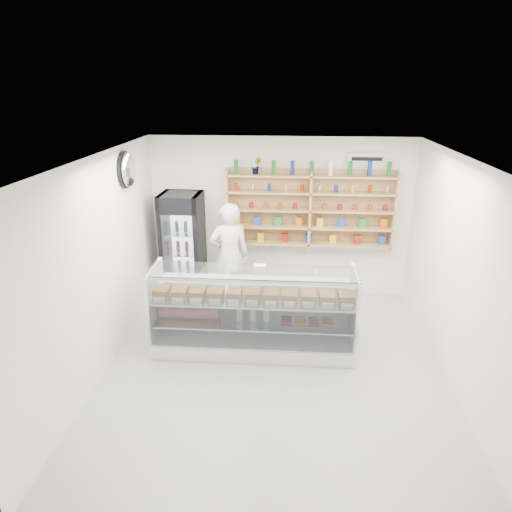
{
  "coord_description": "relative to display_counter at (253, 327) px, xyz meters",
  "views": [
    {
      "loc": [
        0.15,
        -5.2,
        3.62
      ],
      "look_at": [
        -0.31,
        0.9,
        1.29
      ],
      "focal_mm": 32.0,
      "sensor_mm": 36.0,
      "label": 1
    }
  ],
  "objects": [
    {
      "name": "room",
      "position": [
        0.32,
        -0.52,
        1.06
      ],
      "size": [
        5.0,
        5.0,
        5.0
      ],
      "color": "#9D9DA2",
      "rests_on": "ground"
    },
    {
      "name": "security_mirror",
      "position": [
        -1.85,
        0.68,
        2.11
      ],
      "size": [
        0.15,
        0.5,
        0.5
      ],
      "primitive_type": "ellipsoid",
      "color": "silver",
      "rests_on": "left_wall"
    },
    {
      "name": "wall_sign",
      "position": [
        1.72,
        1.95,
        2.11
      ],
      "size": [
        0.62,
        0.03,
        0.2
      ],
      "primitive_type": "cube",
      "color": "white",
      "rests_on": "back_wall"
    },
    {
      "name": "shop_worker",
      "position": [
        -0.51,
        1.35,
        0.57
      ],
      "size": [
        0.76,
        0.61,
        1.82
      ],
      "primitive_type": "imported",
      "rotation": [
        0.0,
        0.0,
        3.43
      ],
      "color": "white",
      "rests_on": "floor"
    },
    {
      "name": "drinks_cooler",
      "position": [
        -1.35,
        1.62,
        0.61
      ],
      "size": [
        0.7,
        0.68,
        1.89
      ],
      "rotation": [
        0.0,
        0.0,
        -0.03
      ],
      "color": "black",
      "rests_on": "floor"
    },
    {
      "name": "wall_shelving",
      "position": [
        0.82,
        1.82,
        1.25
      ],
      "size": [
        2.84,
        0.28,
        1.33
      ],
      "color": "tan",
      "rests_on": "back_wall"
    },
    {
      "name": "potted_plant",
      "position": [
        -0.09,
        1.82,
        1.99
      ],
      "size": [
        0.17,
        0.14,
        0.29
      ],
      "primitive_type": "imported",
      "rotation": [
        0.0,
        0.0,
        0.09
      ],
      "color": "#1E6626",
      "rests_on": "wall_shelving"
    },
    {
      "name": "display_counter",
      "position": [
        0.0,
        0.0,
        0.0
      ],
      "size": [
        2.84,
        0.85,
        1.24
      ],
      "color": "white",
      "rests_on": "floor"
    }
  ]
}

